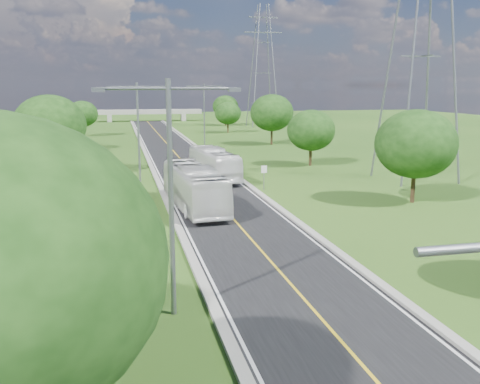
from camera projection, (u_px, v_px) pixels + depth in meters
The scene contains 21 objects.
ground at pixel (181, 161), 70.34m from camera, with size 260.00×260.00×0.00m, color #244814.
road at pixel (176, 155), 76.07m from camera, with size 8.00×150.00×0.06m, color black.
curb_left at pixel (146, 155), 75.12m from camera, with size 0.50×150.00×0.22m, color gray.
curb_right at pixel (206, 153), 76.98m from camera, with size 0.50×150.00×0.22m, color gray.
speed_limit_sign at pixel (264, 173), 50.12m from camera, with size 0.55×0.09×2.40m.
overpass at pixel (147, 113), 146.34m from camera, with size 30.00×3.00×3.20m.
streetlight_near_left at pixel (171, 179), 21.98m from camera, with size 5.90×0.25×10.00m.
streetlight_mid_left at pixel (138, 124), 53.52m from camera, with size 5.90×0.25×10.00m.
streetlight_far_right at pixel (204, 109), 87.69m from camera, with size 5.90×0.25×10.00m.
power_tower_near at pixel (422, 42), 53.29m from camera, with size 9.00×6.40×28.00m.
power_tower_far at pixel (263, 67), 125.85m from camera, with size 9.00×6.40×28.00m.
tree_lc at pixel (50, 125), 56.41m from camera, with size 7.56×7.56×8.79m.
tree_ld at pixel (55, 118), 79.03m from camera, with size 6.72×6.72×7.82m.
tree_le at pixel (82, 114), 102.64m from camera, with size 5.88×5.88×6.84m.
tree_rb at pixel (416, 144), 44.19m from camera, with size 6.72×6.72×7.82m.
tree_rc at pixel (311, 130), 65.13m from camera, with size 5.88×5.88×6.84m.
tree_rd at pixel (272, 113), 88.32m from camera, with size 7.14×7.14×8.30m.
tree_re at pixel (228, 113), 110.96m from camera, with size 5.46×5.46×6.35m.
tree_rf at pixel (225, 106), 130.72m from camera, with size 6.30×6.30×7.33m.
bus_outbound at pixel (214, 164), 55.89m from camera, with size 2.68×11.45×3.19m, color white.
bus_inbound at pixel (194, 187), 42.54m from camera, with size 2.89×12.35×3.44m, color silver.
Camera 1 is at (-8.04, -9.75, 9.72)m, focal length 40.00 mm.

